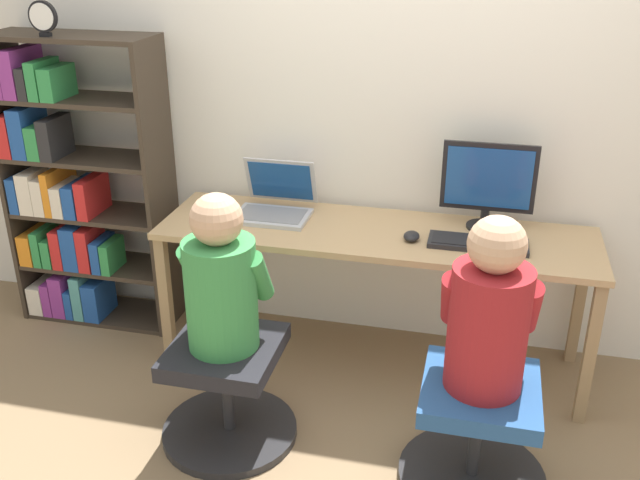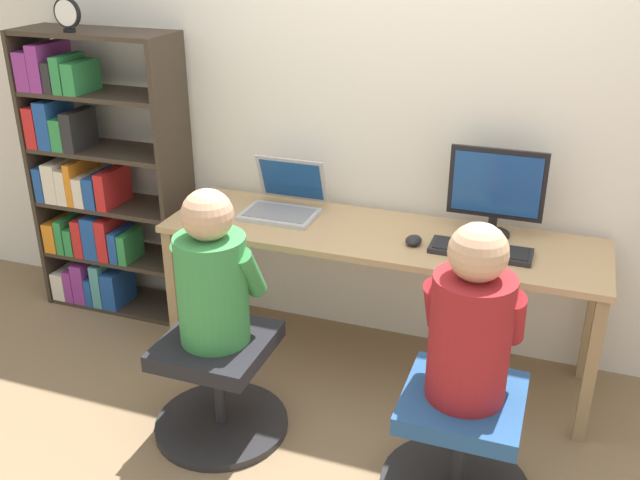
{
  "view_description": "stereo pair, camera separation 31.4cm",
  "coord_description": "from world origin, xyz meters",
  "px_view_note": "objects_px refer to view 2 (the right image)",
  "views": [
    {
      "loc": [
        0.46,
        -2.73,
        2.04
      ],
      "look_at": [
        -0.21,
        0.06,
        0.75
      ],
      "focal_mm": 40.0,
      "sensor_mm": 36.0,
      "label": 1
    },
    {
      "loc": [
        0.76,
        -2.64,
        2.04
      ],
      "look_at": [
        -0.21,
        0.06,
        0.75
      ],
      "focal_mm": 40.0,
      "sensor_mm": 36.0,
      "label": 2
    }
  ],
  "objects_px": {
    "desk_clock": "(67,14)",
    "keyboard": "(481,250)",
    "person_at_monitor": "(471,323)",
    "laptop": "(284,202)",
    "desktop_monitor": "(496,191)",
    "office_chair_right": "(219,383)",
    "bookshelf": "(92,185)",
    "person_at_laptop": "(212,275)",
    "office_chair_left": "(459,443)"
  },
  "relations": [
    {
      "from": "desk_clock",
      "to": "keyboard",
      "type": "bearing_deg",
      "value": -2.04
    },
    {
      "from": "keyboard",
      "to": "person_at_monitor",
      "type": "distance_m",
      "value": 0.67
    },
    {
      "from": "desk_clock",
      "to": "laptop",
      "type": "bearing_deg",
      "value": 3.78
    },
    {
      "from": "desktop_monitor",
      "to": "office_chair_right",
      "type": "bearing_deg",
      "value": -139.22
    },
    {
      "from": "office_chair_right",
      "to": "person_at_monitor",
      "type": "relative_size",
      "value": 0.86
    },
    {
      "from": "office_chair_right",
      "to": "person_at_monitor",
      "type": "xyz_separation_m",
      "value": [
        1.03,
        -0.03,
        0.53
      ]
    },
    {
      "from": "person_at_monitor",
      "to": "desk_clock",
      "type": "distance_m",
      "value": 2.41
    },
    {
      "from": "desktop_monitor",
      "to": "bookshelf",
      "type": "xyz_separation_m",
      "value": [
        -2.13,
        -0.06,
        -0.22
      ]
    },
    {
      "from": "bookshelf",
      "to": "office_chair_right",
      "type": "bearing_deg",
      "value": -34.69
    },
    {
      "from": "office_chair_right",
      "to": "person_at_laptop",
      "type": "distance_m",
      "value": 0.51
    },
    {
      "from": "office_chair_right",
      "to": "desk_clock",
      "type": "xyz_separation_m",
      "value": [
        -1.09,
        0.71,
        1.39
      ]
    },
    {
      "from": "laptop",
      "to": "person_at_laptop",
      "type": "height_order",
      "value": "person_at_laptop"
    },
    {
      "from": "keyboard",
      "to": "office_chair_right",
      "type": "height_order",
      "value": "keyboard"
    },
    {
      "from": "keyboard",
      "to": "desk_clock",
      "type": "bearing_deg",
      "value": 177.96
    },
    {
      "from": "office_chair_left",
      "to": "office_chair_right",
      "type": "bearing_deg",
      "value": 178.08
    },
    {
      "from": "bookshelf",
      "to": "keyboard",
      "type": "bearing_deg",
      "value": -4.13
    },
    {
      "from": "person_at_laptop",
      "to": "office_chair_left",
      "type": "bearing_deg",
      "value": -2.16
    },
    {
      "from": "person_at_laptop",
      "to": "bookshelf",
      "type": "height_order",
      "value": "bookshelf"
    },
    {
      "from": "desktop_monitor",
      "to": "person_at_laptop",
      "type": "relative_size",
      "value": 0.65
    },
    {
      "from": "desk_clock",
      "to": "office_chair_right",
      "type": "bearing_deg",
      "value": -33.2
    },
    {
      "from": "laptop",
      "to": "keyboard",
      "type": "distance_m",
      "value": 0.99
    },
    {
      "from": "office_chair_right",
      "to": "person_at_laptop",
      "type": "relative_size",
      "value": 0.89
    },
    {
      "from": "keyboard",
      "to": "person_at_laptop",
      "type": "bearing_deg",
      "value": -146.67
    },
    {
      "from": "office_chair_left",
      "to": "desktop_monitor",
      "type": "bearing_deg",
      "value": 92.81
    },
    {
      "from": "laptop",
      "to": "keyboard",
      "type": "xyz_separation_m",
      "value": [
        0.98,
        -0.14,
        -0.04
      ]
    },
    {
      "from": "office_chair_left",
      "to": "office_chair_right",
      "type": "height_order",
      "value": "same"
    },
    {
      "from": "laptop",
      "to": "person_at_monitor",
      "type": "distance_m",
      "value": 1.33
    },
    {
      "from": "laptop",
      "to": "desktop_monitor",
      "type": "bearing_deg",
      "value": 3.76
    },
    {
      "from": "keyboard",
      "to": "bookshelf",
      "type": "bearing_deg",
      "value": 175.87
    },
    {
      "from": "keyboard",
      "to": "desk_clock",
      "type": "distance_m",
      "value": 2.25
    },
    {
      "from": "keyboard",
      "to": "office_chair_left",
      "type": "bearing_deg",
      "value": -84.73
    },
    {
      "from": "person_at_laptop",
      "to": "person_at_monitor",
      "type": "bearing_deg",
      "value": -1.91
    },
    {
      "from": "keyboard",
      "to": "person_at_laptop",
      "type": "distance_m",
      "value": 1.16
    },
    {
      "from": "person_at_laptop",
      "to": "desk_clock",
      "type": "bearing_deg",
      "value": 146.96
    },
    {
      "from": "office_chair_right",
      "to": "bookshelf",
      "type": "xyz_separation_m",
      "value": [
        -1.15,
        0.79,
        0.49
      ]
    },
    {
      "from": "bookshelf",
      "to": "office_chair_left",
      "type": "bearing_deg",
      "value": -20.83
    },
    {
      "from": "person_at_laptop",
      "to": "bookshelf",
      "type": "distance_m",
      "value": 1.39
    },
    {
      "from": "desk_clock",
      "to": "bookshelf",
      "type": "bearing_deg",
      "value": 124.77
    },
    {
      "from": "laptop",
      "to": "desk_clock",
      "type": "bearing_deg",
      "value": -176.22
    },
    {
      "from": "keyboard",
      "to": "office_chair_right",
      "type": "distance_m",
      "value": 1.26
    },
    {
      "from": "person_at_laptop",
      "to": "desk_clock",
      "type": "relative_size",
      "value": 4.02
    },
    {
      "from": "desktop_monitor",
      "to": "office_chair_left",
      "type": "distance_m",
      "value": 1.13
    },
    {
      "from": "laptop",
      "to": "office_chair_left",
      "type": "xyz_separation_m",
      "value": [
        1.05,
        -0.82,
        -0.54
      ]
    },
    {
      "from": "office_chair_right",
      "to": "desk_clock",
      "type": "distance_m",
      "value": 1.91
    },
    {
      "from": "bookshelf",
      "to": "person_at_laptop",
      "type": "bearing_deg",
      "value": -34.54
    },
    {
      "from": "desktop_monitor",
      "to": "bookshelf",
      "type": "distance_m",
      "value": 2.14
    },
    {
      "from": "keyboard",
      "to": "person_at_laptop",
      "type": "relative_size",
      "value": 0.67
    },
    {
      "from": "office_chair_left",
      "to": "desk_clock",
      "type": "distance_m",
      "value": 2.65
    },
    {
      "from": "office_chair_right",
      "to": "keyboard",
      "type": "bearing_deg",
      "value": 33.51
    },
    {
      "from": "desk_clock",
      "to": "person_at_monitor",
      "type": "bearing_deg",
      "value": -19.33
    }
  ]
}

